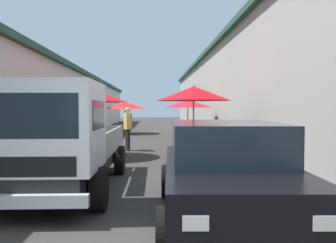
% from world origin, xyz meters
% --- Properties ---
extents(ground, '(90.00, 90.00, 0.00)m').
position_xyz_m(ground, '(13.50, 0.00, 0.00)').
color(ground, '#33302D').
extents(building_left_whitewash, '(49.80, 7.50, 3.90)m').
position_xyz_m(building_left_whitewash, '(15.75, 7.34, 1.96)').
color(building_left_whitewash, beige).
rests_on(building_left_whitewash, ground).
extents(building_right_concrete, '(49.80, 7.50, 5.31)m').
position_xyz_m(building_right_concrete, '(15.75, -7.34, 2.66)').
color(building_right_concrete, '#A39E93').
rests_on(building_right_concrete, ground).
extents(fruit_stall_near_right, '(2.47, 2.47, 2.46)m').
position_xyz_m(fruit_stall_near_right, '(8.64, -1.72, 1.93)').
color(fruit_stall_near_right, '#9E9EA3').
rests_on(fruit_stall_near_right, ground).
extents(fruit_stall_near_left, '(2.65, 2.65, 2.21)m').
position_xyz_m(fruit_stall_near_left, '(15.81, -2.25, 1.74)').
color(fruit_stall_near_left, '#9E9EA3').
rests_on(fruit_stall_near_left, ground).
extents(fruit_stall_far_left, '(2.48, 2.48, 2.38)m').
position_xyz_m(fruit_stall_far_left, '(8.80, 1.75, 1.85)').
color(fruit_stall_far_left, '#9E9EA3').
rests_on(fruit_stall_far_left, ground).
extents(fruit_stall_far_right, '(2.73, 2.73, 2.17)m').
position_xyz_m(fruit_stall_far_right, '(19.37, 1.47, 1.68)').
color(fruit_stall_far_right, '#9E9EA3').
rests_on(fruit_stall_far_right, ground).
extents(hatchback_car, '(3.98, 2.07, 1.45)m').
position_xyz_m(hatchback_car, '(2.43, -1.43, 0.74)').
color(hatchback_car, black).
rests_on(hatchback_car, ground).
extents(delivery_truck, '(4.93, 2.00, 2.08)m').
position_xyz_m(delivery_truck, '(3.60, 1.36, 1.04)').
color(delivery_truck, black).
rests_on(delivery_truck, ground).
extents(vendor_by_crates, '(0.63, 0.36, 1.70)m').
position_xyz_m(vendor_by_crates, '(10.64, 0.62, 0.99)').
color(vendor_by_crates, '#232328').
rests_on(vendor_by_crates, ground).
extents(parked_scooter, '(1.68, 0.53, 1.14)m').
position_xyz_m(parked_scooter, '(10.79, -1.67, 0.45)').
color(parked_scooter, black).
rests_on(parked_scooter, ground).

